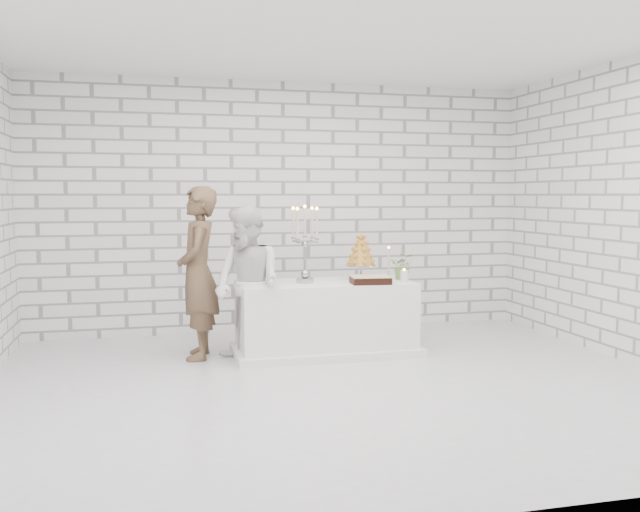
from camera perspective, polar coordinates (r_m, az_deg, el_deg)
The scene contains 14 objects.
ground at distance 5.97m, azimuth 1.44°, elevation -10.88°, with size 6.00×5.00×0.01m, color silver.
ceiling at distance 5.89m, azimuth 1.51°, elevation 18.42°, with size 6.00×5.00×0.01m, color white.
wall_back at distance 8.18m, azimuth -3.13°, elevation 4.12°, with size 6.00×0.01×3.00m, color white.
wall_front at distance 3.39m, azimuth 12.62°, elevation 2.50°, with size 6.00×0.01×3.00m, color white.
wall_right at distance 7.14m, azimuth 25.46°, elevation 3.47°, with size 0.01×5.00×3.00m, color white.
cake_table at distance 7.06m, azimuth 0.46°, elevation -5.23°, with size 1.80×0.80×0.75m, color white.
groom at distance 6.88m, azimuth -10.28°, elevation -1.41°, with size 0.63×0.42×1.74m, color brown.
bride at distance 6.60m, azimuth -6.13°, elevation -2.47°, with size 0.75×0.59×1.55m, color white.
candelabra at distance 6.90m, azimuth -1.29°, elevation 1.02°, with size 0.32×0.32×0.80m, color #9B9CA5, non-canonical shape.
croquembouche at distance 7.18m, azimuth 3.49°, elevation 0.01°, with size 0.33×0.33×0.51m, color #966320, non-canonical shape.
chocolate_cake at distance 6.88m, azimuth 4.28°, elevation -2.01°, with size 0.39×0.28×0.08m, color black.
pillar_candle at distance 7.04m, azimuth 7.13°, elevation -1.71°, with size 0.08×0.08×0.12m, color white.
extra_taper at distance 7.39m, azimuth 5.82°, elevation -0.59°, with size 0.06×0.06×0.32m, color beige.
flowers at distance 7.23m, azimuth 7.02°, elevation -0.88°, with size 0.25×0.22×0.28m, color #3C7534.
Camera 1 is at (-1.50, -5.54, 1.65)m, focal length 37.80 mm.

